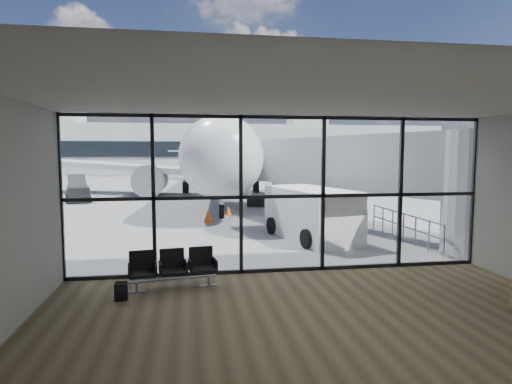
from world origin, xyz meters
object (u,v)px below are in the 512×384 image
object	(u,v)px
seating_row	(173,267)
backpack	(121,292)
mobile_stairs	(3,210)
service_van	(313,213)
airliner	(221,156)
belt_loader	(78,193)

from	to	relation	value
seating_row	backpack	xyz separation A→B (m)	(-1.16, -0.83, -0.33)
seating_row	mobile_stairs	world-z (taller)	mobile_stairs
backpack	service_van	xyz separation A→B (m)	(6.44, 6.23, 0.83)
airliner	backpack	bearing A→B (deg)	-94.88
backpack	airliner	world-z (taller)	airliner
airliner	belt_loader	bearing A→B (deg)	-146.24
backpack	seating_row	bearing A→B (deg)	32.53
mobile_stairs	service_van	bearing A→B (deg)	-25.70
airliner	seating_row	bearing A→B (deg)	-92.73
backpack	belt_loader	distance (m)	22.49
service_van	mobile_stairs	distance (m)	15.81
seating_row	backpack	bearing A→B (deg)	-152.54
seating_row	mobile_stairs	bearing A→B (deg)	117.71
backpack	belt_loader	world-z (taller)	belt_loader
service_van	mobile_stairs	xyz separation A→B (m)	(-14.20, 6.94, -0.48)
airliner	service_van	bearing A→B (deg)	-80.37
airliner	belt_loader	size ratio (longest dim) A/B	9.58
seating_row	belt_loader	size ratio (longest dim) A/B	0.52
seating_row	backpack	size ratio (longest dim) A/B	5.05
backpack	mobile_stairs	bearing A→B (deg)	117.42
seating_row	service_van	world-z (taller)	service_van
service_van	airliner	bearing A→B (deg)	82.12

